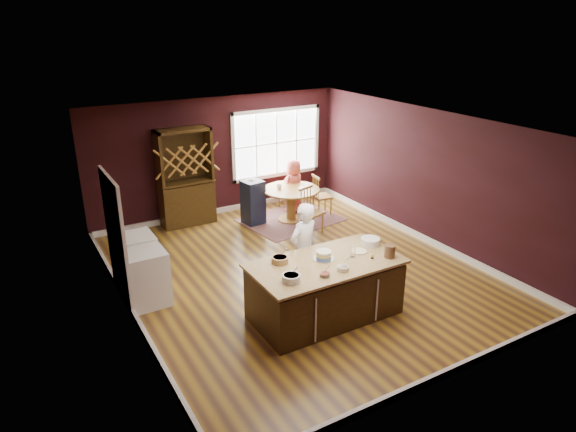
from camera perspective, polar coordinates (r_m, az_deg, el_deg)
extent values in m
plane|color=olive|center=(9.41, 1.02, -6.18)|extent=(7.00, 7.00, 0.00)
plane|color=white|center=(8.50, 1.14, 10.16)|extent=(7.00, 7.00, 0.00)
plane|color=black|center=(11.86, -7.76, 6.53)|extent=(6.00, 0.00, 6.00)
plane|color=black|center=(6.40, 17.66, -7.75)|extent=(6.00, 0.00, 6.00)
plane|color=black|center=(7.85, -18.03, -2.25)|extent=(0.00, 7.00, 7.00)
plane|color=black|center=(10.66, 15.05, 4.27)|extent=(0.00, 7.00, 7.00)
cube|color=black|center=(7.95, 4.12, -8.40)|extent=(2.21, 1.12, 0.83)
cube|color=#DFBD74|center=(7.72, 4.22, -5.27)|extent=(2.29, 1.20, 0.04)
cylinder|color=brown|center=(11.70, 0.33, -0.35)|extent=(0.59, 0.59, 0.04)
cylinder|color=brown|center=(11.58, 0.34, 1.19)|extent=(0.21, 0.21, 0.67)
cylinder|color=brown|center=(11.45, 0.34, 2.95)|extent=(1.27, 1.27, 0.04)
imported|color=white|center=(8.36, 1.70, -3.76)|extent=(0.66, 0.52, 1.61)
cylinder|color=white|center=(7.14, 0.36, -6.91)|extent=(0.26, 0.26, 0.10)
cylinder|color=#A9724F|center=(7.66, -0.90, -4.88)|extent=(0.25, 0.25, 0.09)
cylinder|color=silver|center=(7.30, 4.11, -6.53)|extent=(0.15, 0.15, 0.06)
cylinder|color=beige|center=(7.48, 6.11, -5.81)|extent=(0.18, 0.18, 0.07)
cylinder|color=silver|center=(7.88, 7.23, -4.00)|extent=(0.08, 0.08, 0.16)
cylinder|color=white|center=(8.09, 7.90, -3.90)|extent=(0.25, 0.25, 0.02)
cylinder|color=white|center=(8.35, 9.13, -2.80)|extent=(0.31, 0.31, 0.11)
cylinder|color=brown|center=(7.96, 11.24, -3.85)|extent=(0.17, 0.17, 0.20)
cube|color=brown|center=(11.70, 0.33, -0.41)|extent=(2.30, 1.90, 0.01)
imported|color=#CB4F47|center=(12.01, 0.63, 3.34)|extent=(0.71, 0.58, 1.26)
cylinder|color=beige|center=(11.47, 1.49, 3.11)|extent=(0.18, 0.18, 0.01)
imported|color=white|center=(11.47, -0.99, 3.32)|extent=(0.13, 0.13, 0.09)
cube|color=#321B10|center=(11.38, -11.32, 4.21)|extent=(1.17, 0.49, 2.14)
cube|color=white|center=(8.54, -15.43, -6.61)|extent=(0.63, 0.61, 0.92)
cube|color=white|center=(9.10, -16.53, -4.86)|extent=(0.65, 0.63, 0.94)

